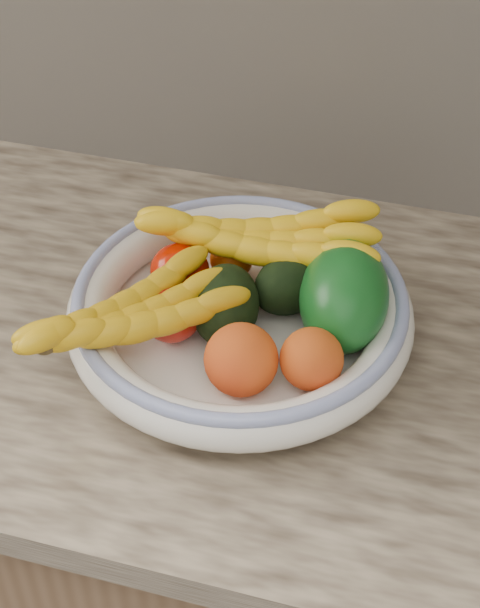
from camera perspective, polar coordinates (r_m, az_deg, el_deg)
name	(u,v)px	position (r m, az deg, el deg)	size (l,w,h in m)	color
kitchen_counter	(245,538)	(1.43, 0.28, -14.14)	(2.44, 0.66, 1.40)	brown
fruit_bowl	(240,312)	(1.05, 0.00, -0.46)	(0.39, 0.39, 0.08)	white
clementine_back_left	(231,259)	(1.11, -0.53, 2.76)	(0.05, 0.05, 0.05)	#FF6905
clementine_back_right	(294,258)	(1.11, 3.31, 2.82)	(0.05, 0.05, 0.04)	orange
tomato_left	(180,270)	(1.08, -3.71, 2.07)	(0.07, 0.07, 0.06)	#C41400
tomato_near_left	(171,315)	(1.02, -4.22, -0.67)	(0.07, 0.07, 0.06)	red
avocado_center	(225,305)	(1.03, -0.91, -0.03)	(0.08, 0.11, 0.08)	black
avocado_right	(293,282)	(1.06, 3.27, 1.37)	(0.07, 0.10, 0.07)	black
green_mango	(344,296)	(1.03, 6.38, 0.50)	(0.10, 0.15, 0.11)	#0E4C16
peach_front	(241,360)	(0.97, 0.07, -3.43)	(0.08, 0.08, 0.08)	orange
peach_right	(312,359)	(0.97, 4.41, -3.38)	(0.07, 0.07, 0.07)	orange
banana_bunch_back	(257,244)	(1.07, 1.04, 3.70)	(0.30, 0.11, 0.08)	yellow
banana_bunch_front	(129,321)	(0.99, -6.80, -1.03)	(0.27, 0.11, 0.07)	gold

